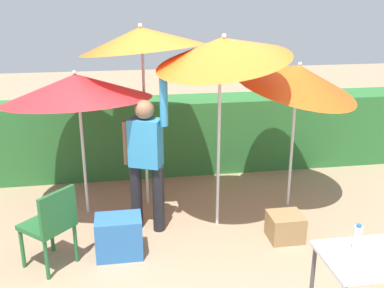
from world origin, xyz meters
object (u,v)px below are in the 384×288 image
(person_vendor, at_px, (146,156))
(chair_plastic, at_px, (51,223))
(umbrella_orange, at_px, (298,77))
(crate_cardboard, at_px, (285,227))
(umbrella_yellow, at_px, (77,87))
(bottle_water, at_px, (357,239))
(cooler_box, at_px, (119,236))
(umbrella_rainbow, at_px, (141,39))
(folding_table, at_px, (372,267))
(umbrella_navy, at_px, (222,50))

(person_vendor, height_order, chair_plastic, person_vendor)
(person_vendor, bearing_deg, umbrella_orange, 10.85)
(crate_cardboard, bearing_deg, person_vendor, 162.18)
(umbrella_orange, xyz_separation_m, chair_plastic, (-2.95, -1.02, -1.22))
(umbrella_yellow, xyz_separation_m, bottle_water, (2.30, -2.59, -0.76))
(person_vendor, relative_size, crate_cardboard, 4.87)
(cooler_box, relative_size, bottle_water, 2.07)
(bottle_water, bearing_deg, chair_plastic, 151.52)
(umbrella_rainbow, relative_size, chair_plastic, 2.76)
(bottle_water, bearing_deg, crate_cardboard, 89.20)
(cooler_box, bearing_deg, umbrella_orange, 21.78)
(person_vendor, relative_size, cooler_box, 3.79)
(umbrella_yellow, bearing_deg, umbrella_orange, -3.83)
(umbrella_rainbow, bearing_deg, cooler_box, -107.12)
(umbrella_orange, bearing_deg, chair_plastic, -160.91)
(umbrella_orange, height_order, chair_plastic, umbrella_orange)
(person_vendor, distance_m, chair_plastic, 1.28)
(crate_cardboard, bearing_deg, umbrella_orange, 66.58)
(crate_cardboard, relative_size, bottle_water, 1.61)
(umbrella_yellow, distance_m, folding_table, 3.72)
(cooler_box, distance_m, folding_table, 2.58)
(person_vendor, relative_size, bottle_water, 7.83)
(umbrella_navy, height_order, folding_table, umbrella_navy)
(umbrella_yellow, xyz_separation_m, umbrella_navy, (1.63, -0.60, 0.48))
(cooler_box, height_order, bottle_water, bottle_water)
(umbrella_orange, relative_size, crate_cardboard, 5.52)
(bottle_water, bearing_deg, cooler_box, 141.54)
(person_vendor, distance_m, folding_table, 2.69)
(umbrella_navy, xyz_separation_m, cooler_box, (-1.21, -0.49, -1.91))
(umbrella_yellow, distance_m, bottle_water, 3.54)
(umbrella_navy, relative_size, bottle_water, 10.25)
(umbrella_rainbow, relative_size, bottle_water, 10.24)
(umbrella_rainbow, bearing_deg, person_vendor, -92.45)
(cooler_box, bearing_deg, bottle_water, -38.46)
(person_vendor, xyz_separation_m, crate_cardboard, (1.55, -0.50, -0.78))
(folding_table, distance_m, bottle_water, 0.25)
(umbrella_yellow, bearing_deg, umbrella_rainbow, 10.02)
(umbrella_navy, distance_m, crate_cardboard, 2.14)
(cooler_box, xyz_separation_m, crate_cardboard, (1.90, 0.04, -0.07))
(umbrella_yellow, xyz_separation_m, crate_cardboard, (2.32, -1.05, -1.50))
(umbrella_rainbow, height_order, umbrella_orange, umbrella_rainbow)
(umbrella_rainbow, bearing_deg, umbrella_navy, -41.67)
(umbrella_yellow, height_order, bottle_water, umbrella_yellow)
(umbrella_orange, bearing_deg, bottle_water, -99.40)
(umbrella_orange, xyz_separation_m, cooler_box, (-2.28, -0.91, -1.51))
(umbrella_rainbow, xyz_separation_m, crate_cardboard, (1.52, -1.19, -2.04))
(umbrella_yellow, distance_m, chair_plastic, 1.68)
(crate_cardboard, xyz_separation_m, bottle_water, (-0.02, -1.54, 0.74))
(umbrella_orange, distance_m, umbrella_navy, 1.21)
(umbrella_navy, xyz_separation_m, person_vendor, (-0.86, 0.05, -1.20))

